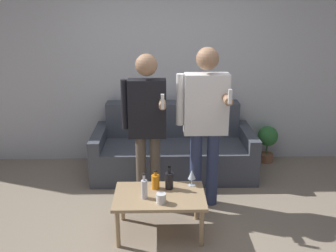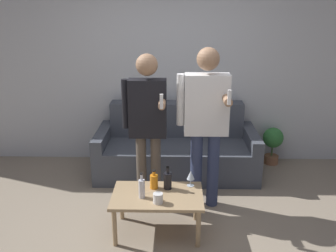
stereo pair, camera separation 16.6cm
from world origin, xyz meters
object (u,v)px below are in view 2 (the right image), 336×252
at_px(bottle_orange, 154,181).
at_px(coffee_table, 157,199).
at_px(person_standing_left, 147,119).
at_px(couch, 177,149).
at_px(person_standing_right, 206,117).

bearing_deg(bottle_orange, coffee_table, -73.14).
xyz_separation_m(coffee_table, person_standing_left, (-0.13, 0.53, 0.64)).
height_order(couch, person_standing_left, person_standing_left).
distance_m(couch, person_standing_left, 1.16).
distance_m(coffee_table, person_standing_right, 0.98).
bearing_deg(coffee_table, bottle_orange, 106.86).
height_order(person_standing_left, person_standing_right, person_standing_right).
relative_size(coffee_table, person_standing_right, 0.50).
relative_size(couch, person_standing_right, 1.18).
distance_m(couch, coffee_table, 1.43).
distance_m(coffee_table, person_standing_left, 0.84).
xyz_separation_m(bottle_orange, person_standing_left, (-0.09, 0.40, 0.51)).
bearing_deg(person_standing_right, couch, 108.87).
bearing_deg(person_standing_right, coffee_table, -131.71).
bearing_deg(person_standing_right, person_standing_left, -178.95).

